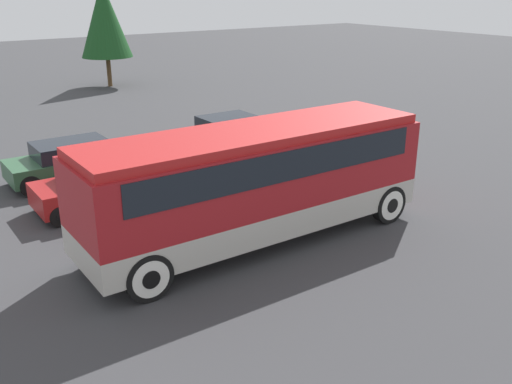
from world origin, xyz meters
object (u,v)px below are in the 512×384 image
parked_car_mid (111,182)px  parked_car_far (230,132)px  tour_bus (259,174)px  parked_car_near (76,160)px

parked_car_mid → parked_car_far: 7.20m
tour_bus → parked_car_mid: (-2.23, 4.67, -1.11)m
parked_car_near → tour_bus: bearing=-73.1°
tour_bus → parked_car_mid: tour_bus is taller
tour_bus → parked_car_mid: bearing=115.5°
tour_bus → parked_car_far: 9.06m
parked_car_near → parked_car_mid: size_ratio=1.00×
tour_bus → parked_car_near: tour_bus is taller
parked_car_far → parked_car_near: bearing=-177.0°
parked_car_far → parked_car_mid: bearing=-152.7°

